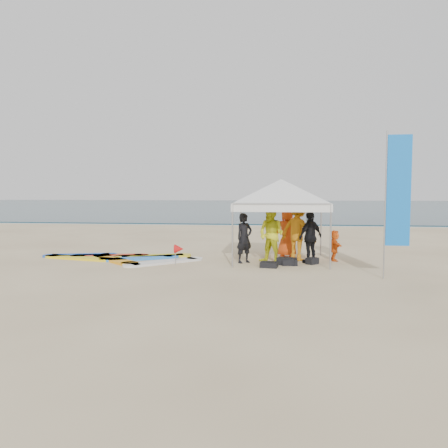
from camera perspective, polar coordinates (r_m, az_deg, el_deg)
ground at (r=11.65m, az=0.06°, el=-6.85°), size 120.00×120.00×0.00m
ocean at (r=71.39m, az=5.96°, el=2.41°), size 160.00×84.00×0.08m
shoreline_foam at (r=29.66m, az=4.36°, el=-0.13°), size 160.00×1.20×0.01m
person_black_a at (r=13.74m, az=2.67°, el=-1.85°), size 0.68×0.66×1.57m
person_yellow at (r=13.81m, az=6.18°, el=-1.37°), size 1.10×1.04×1.80m
person_orange_a at (r=14.41m, az=9.64°, el=-0.84°), size 1.46×1.31×1.96m
person_black_b at (r=13.98m, az=11.22°, el=-1.68°), size 0.97×0.95×1.64m
person_orange_b at (r=15.15m, az=8.27°, el=-1.05°), size 0.91×0.67×1.72m
person_seated at (r=14.59m, az=14.24°, el=-2.75°), size 0.35×0.94×1.00m
canopy_tent at (r=14.16m, az=7.47°, el=5.79°), size 4.01×4.01×3.02m
feather_flag at (r=11.91m, az=21.69°, el=3.88°), size 0.63×0.04×3.78m
marker_pennant at (r=13.41m, az=-5.88°, el=-3.27°), size 0.28×0.28×0.64m
gear_pile at (r=13.45m, az=8.19°, el=-4.98°), size 1.81×1.20×0.22m
surfboard_spread at (r=15.02m, az=-13.39°, el=-4.33°), size 5.30×2.71×0.07m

